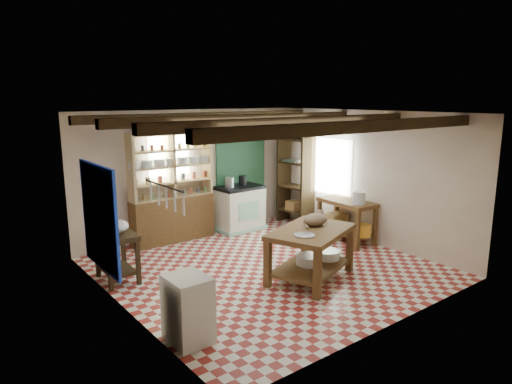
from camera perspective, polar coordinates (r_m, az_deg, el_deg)
floor at (r=7.86m, az=1.38°, el=-9.53°), size 5.00×5.00×0.02m
ceiling at (r=7.32m, az=1.49°, el=9.86°), size 5.00×5.00×0.02m
wall_back at (r=9.52m, az=-8.11°, el=2.33°), size 5.00×0.04×2.60m
wall_front at (r=5.82m, az=17.20°, el=-4.18°), size 5.00×0.04×2.60m
wall_left at (r=6.25m, az=-16.68°, el=-3.04°), size 0.04×5.00×2.60m
wall_right at (r=9.23m, az=13.57°, el=1.83°), size 0.04×5.00×2.60m
ceiling_beams at (r=7.33m, az=1.48°, el=8.93°), size 5.00×3.80×0.15m
blue_wall_patch at (r=7.13m, az=-18.99°, el=-3.03°), size 0.04×1.40×1.60m
green_wall_patch at (r=10.16m, az=-1.89°, el=2.76°), size 1.30×0.04×2.30m
window_back at (r=9.21m, az=-10.83°, el=4.44°), size 0.90×0.02×0.80m
window_right at (r=9.85m, az=9.00°, el=3.22°), size 0.02×1.30×1.20m
utensil_rail at (r=5.09m, az=-11.45°, el=-0.55°), size 0.06×0.90×0.28m
pot_rack at (r=9.72m, az=-0.46°, el=7.87°), size 0.86×0.12×0.36m
shelving_unit at (r=9.13m, az=-10.48°, el=0.58°), size 1.70×0.34×2.20m
tall_rack at (r=10.34m, az=4.94°, el=1.47°), size 0.40×0.86×2.00m
work_table at (r=7.33m, az=6.84°, el=-7.73°), size 1.68×1.40×0.82m
stove at (r=9.90m, az=-2.12°, el=-2.00°), size 1.02×0.70×0.97m
prep_table at (r=7.53m, az=-16.97°, el=-7.77°), size 0.57×0.80×0.78m
white_cabinet at (r=5.59m, az=-8.51°, el=-14.26°), size 0.45×0.54×0.81m
right_counter at (r=9.29m, az=11.21°, el=-3.56°), size 0.65×1.21×0.84m
cat at (r=7.42m, az=7.41°, el=-3.42°), size 0.54×0.50×0.19m
steel_tray at (r=6.88m, az=6.06°, el=-5.37°), size 0.41×0.41×0.02m
basin_large at (r=7.43m, az=6.63°, el=-8.42°), size 0.54×0.54×0.14m
basin_small at (r=7.72m, az=8.93°, el=-7.71°), size 0.52×0.52×0.14m
kettle_left at (r=9.62m, az=-3.32°, el=1.21°), size 0.20×0.20×0.22m
kettle_right at (r=9.83m, az=-1.68°, el=1.44°), size 0.18×0.18×0.21m
enamel_bowl at (r=7.38m, az=-17.20°, el=-4.15°), size 0.44×0.44×0.21m
white_bucket at (r=8.90m, az=12.73°, el=-0.71°), size 0.26×0.26×0.25m
wicker_basket at (r=9.51m, az=9.92°, el=-3.49°), size 0.43×0.35×0.29m
yellow_tub at (r=9.02m, az=13.23°, el=-4.69°), size 0.32×0.32×0.22m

